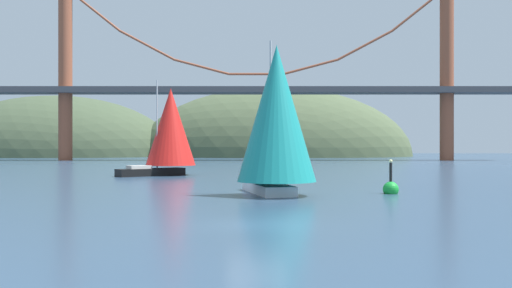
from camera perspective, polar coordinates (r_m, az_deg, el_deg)
ground_plane at (r=25.41m, az=0.02°, el=-7.88°), size 360.00×360.00×0.00m
headland_left at (r=169.37m, az=-18.96°, el=-1.12°), size 66.22×44.00×33.13m
headland_center at (r=160.28m, az=1.78°, el=-1.19°), size 75.15×44.00×37.71m
suspension_bridge at (r=120.80m, az=-0.01°, el=5.95°), size 114.42×6.00×35.73m
sailboat_teal_sail at (r=39.02m, az=1.97°, el=2.67°), size 6.33×9.20×10.60m
sailboat_red_spinnaker at (r=65.17m, az=-8.42°, el=1.48°), size 9.35×8.21×10.37m
channel_buoy at (r=41.87m, az=12.97°, el=-4.24°), size 1.10×1.10×2.64m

